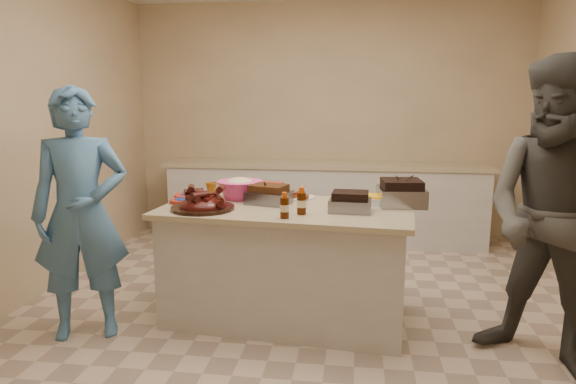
# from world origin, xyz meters

# --- Properties ---
(room) EXTENTS (4.50, 5.00, 2.70)m
(room) POSITION_xyz_m (0.00, 0.00, 0.00)
(room) COLOR tan
(room) RESTS_ON ground
(back_counter) EXTENTS (3.60, 0.64, 0.90)m
(back_counter) POSITION_xyz_m (0.00, 2.20, 0.45)
(back_counter) COLOR beige
(back_counter) RESTS_ON ground
(island) EXTENTS (1.88, 1.12, 0.85)m
(island) POSITION_xyz_m (-0.14, 0.06, 0.00)
(island) COLOR beige
(island) RESTS_ON ground
(rib_platter) EXTENTS (0.58, 0.58, 0.18)m
(rib_platter) POSITION_xyz_m (-0.72, -0.10, 0.85)
(rib_platter) COLOR #430C09
(rib_platter) RESTS_ON island
(pulled_pork_tray) EXTENTS (0.35, 0.31, 0.09)m
(pulled_pork_tray) POSITION_xyz_m (-0.30, 0.16, 0.85)
(pulled_pork_tray) COLOR #47230F
(pulled_pork_tray) RESTS_ON island
(brisket_tray) EXTENTS (0.30, 0.25, 0.09)m
(brisket_tray) POSITION_xyz_m (0.31, -0.02, 0.85)
(brisket_tray) COLOR black
(brisket_tray) RESTS_ON island
(roasting_pan) EXTENTS (0.36, 0.36, 0.13)m
(roasting_pan) POSITION_xyz_m (0.67, 0.22, 0.85)
(roasting_pan) COLOR gray
(roasting_pan) RESTS_ON island
(coleslaw_bowl) EXTENTS (0.39, 0.39, 0.24)m
(coleslaw_bowl) POSITION_xyz_m (-0.55, 0.31, 0.85)
(coleslaw_bowl) COLOR #FF44A2
(coleslaw_bowl) RESTS_ON island
(sausage_plate) EXTENTS (0.31, 0.31, 0.05)m
(sausage_plate) POSITION_xyz_m (-0.11, 0.40, 0.85)
(sausage_plate) COLOR silver
(sausage_plate) RESTS_ON island
(mac_cheese_dish) EXTENTS (0.31, 0.26, 0.07)m
(mac_cheese_dish) POSITION_xyz_m (0.48, 0.24, 0.85)
(mac_cheese_dish) COLOR #F6AD0E
(mac_cheese_dish) RESTS_ON island
(bbq_bottle_a) EXTENTS (0.06, 0.06, 0.17)m
(bbq_bottle_a) POSITION_xyz_m (-0.11, -0.29, 0.85)
(bbq_bottle_a) COLOR #381401
(bbq_bottle_a) RESTS_ON island
(bbq_bottle_b) EXTENTS (0.07, 0.07, 0.19)m
(bbq_bottle_b) POSITION_xyz_m (-0.02, -0.16, 0.85)
(bbq_bottle_b) COLOR #381401
(bbq_bottle_b) RESTS_ON island
(mustard_bottle) EXTENTS (0.05, 0.05, 0.13)m
(mustard_bottle) POSITION_xyz_m (-0.23, 0.22, 0.85)
(mustard_bottle) COLOR gold
(mustard_bottle) RESTS_ON island
(sauce_bowl) EXTENTS (0.15, 0.06, 0.14)m
(sauce_bowl) POSITION_xyz_m (-0.24, 0.34, 0.85)
(sauce_bowl) COLOR silver
(sauce_bowl) RESTS_ON island
(plate_stack_large) EXTENTS (0.30, 0.30, 0.03)m
(plate_stack_large) POSITION_xyz_m (-0.93, 0.28, 0.85)
(plate_stack_large) COLOR #A42516
(plate_stack_large) RESTS_ON island
(plate_stack_small) EXTENTS (0.21, 0.21, 0.03)m
(plate_stack_small) POSITION_xyz_m (-0.94, 0.10, 0.85)
(plate_stack_small) COLOR #A42516
(plate_stack_small) RESTS_ON island
(plastic_cup) EXTENTS (0.10, 0.10, 0.09)m
(plastic_cup) POSITION_xyz_m (-0.84, 0.51, 0.85)
(plastic_cup) COLOR #8A4F0C
(plastic_cup) RESTS_ON island
(basket_stack) EXTENTS (0.24, 0.21, 0.10)m
(basket_stack) POSITION_xyz_m (-0.35, 0.46, 0.85)
(basket_stack) COLOR #A42516
(basket_stack) RESTS_ON island
(guest_blue) EXTENTS (1.22, 1.82, 0.41)m
(guest_blue) POSITION_xyz_m (-1.49, -0.38, 0.00)
(guest_blue) COLOR teal
(guest_blue) RESTS_ON ground
(guest_gray) EXTENTS (1.87, 2.04, 0.71)m
(guest_gray) POSITION_xyz_m (1.52, -0.44, 0.00)
(guest_gray) COLOR #484740
(guest_gray) RESTS_ON ground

